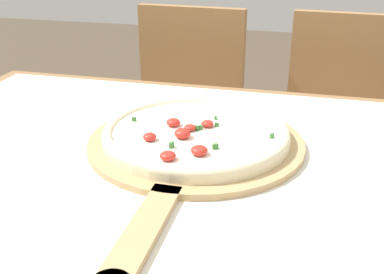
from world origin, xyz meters
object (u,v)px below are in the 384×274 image
pizza (196,133)px  chair_right (340,133)px  pizza_peel (193,147)px  chair_left (184,119)px

pizza → chair_right: 0.83m
pizza_peel → chair_left: 0.82m
pizza → chair_right: (0.31, 0.72, -0.27)m
chair_left → pizza: bearing=-69.5°
pizza → chair_left: (-0.22, 0.72, -0.27)m
pizza → chair_left: 0.80m
chair_left → chair_right: (0.53, -0.00, 0.00)m
pizza_peel → chair_right: bearing=67.3°
chair_left → chair_right: size_ratio=1.00×
chair_left → chair_right: same height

